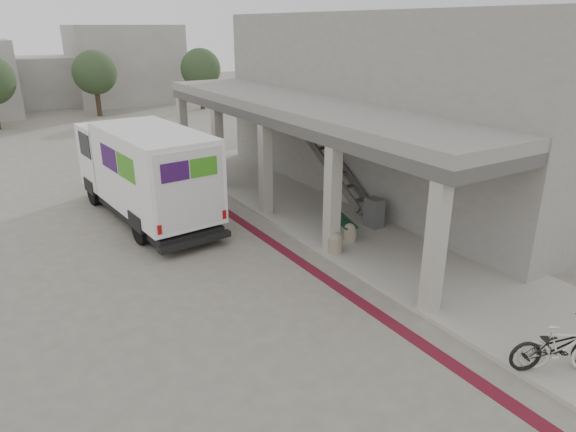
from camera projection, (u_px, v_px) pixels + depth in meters
ground at (280, 277)px, 14.22m from camera, size 120.00×120.00×0.00m
bike_lane_stripe at (275, 244)px, 16.30m from camera, size 0.35×40.00×0.01m
sidewalk at (389, 244)px, 16.17m from camera, size 4.40×28.00×0.12m
transit_building at (370, 111)px, 19.97m from camera, size 7.60×17.00×7.00m
distant_backdrop at (15, 76)px, 40.41m from camera, size 28.00×10.00×6.50m
tree_mid at (95, 73)px, 37.95m from camera, size 3.20×3.20×4.80m
tree_right at (201, 69)px, 41.10m from camera, size 3.20×3.20×4.80m
fedex_truck at (144, 170)px, 17.93m from camera, size 3.06×7.99×3.33m
bench at (340, 221)px, 16.98m from camera, size 0.98×2.09×0.48m
bollard_near at (335, 242)px, 15.33m from camera, size 0.44×0.44×0.66m
bollard_far at (350, 232)px, 16.19m from camera, size 0.39×0.39×0.58m
utility_cabinet at (374, 212)px, 17.29m from camera, size 0.46×0.61×0.98m
bicycle_black at (557, 346)px, 10.09m from camera, size 2.07×1.45×1.03m
bicycle_cream at (562, 349)px, 10.02m from camera, size 1.64×1.38×1.01m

